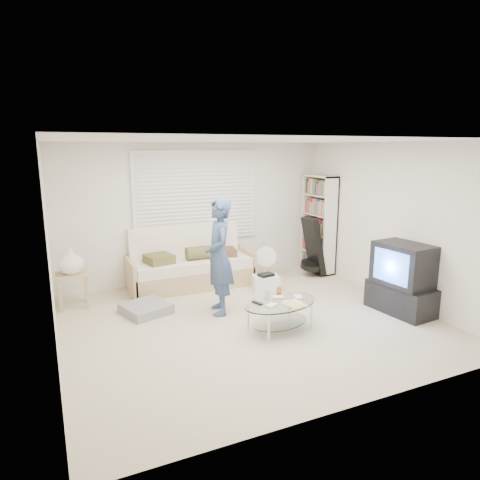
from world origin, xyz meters
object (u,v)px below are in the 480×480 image
bookshelf (318,224)px  coffee_table (280,307)px  futon_sofa (191,267)px  tv_unit (402,279)px

bookshelf → coffee_table: (-2.08, -2.17, -0.62)m
futon_sofa → coffee_table: size_ratio=1.80×
futon_sofa → coffee_table: futon_sofa is taller
bookshelf → tv_unit: bookshelf is taller
tv_unit → bookshelf: bearing=86.9°
bookshelf → tv_unit: size_ratio=1.80×
bookshelf → coffee_table: 3.07m
tv_unit → coffee_table: (-1.96, 0.17, -0.18)m
bookshelf → coffee_table: bearing=-133.8°
futon_sofa → coffee_table: (0.50, -2.31, -0.02)m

